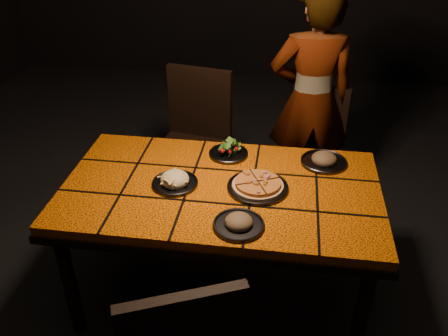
# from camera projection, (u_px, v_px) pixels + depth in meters

# --- Properties ---
(room_shell) EXTENTS (6.04, 7.04, 3.08)m
(room_shell) POSITION_uv_depth(u_px,v_px,m) (220.00, 39.00, 2.00)
(room_shell) COLOR black
(room_shell) RESTS_ON ground
(dining_table) EXTENTS (1.62, 0.92, 0.75)m
(dining_table) POSITION_uv_depth(u_px,v_px,m) (221.00, 198.00, 2.44)
(dining_table) COLOR orange
(dining_table) RESTS_ON ground
(chair_far_left) EXTENTS (0.53, 0.53, 1.00)m
(chair_far_left) POSITION_uv_depth(u_px,v_px,m) (195.00, 133.00, 3.26)
(chair_far_left) COLOR black
(chair_far_left) RESTS_ON ground
(chair_far_right) EXTENTS (0.48, 0.48, 0.87)m
(chair_far_right) POSITION_uv_depth(u_px,v_px,m) (314.00, 139.00, 3.35)
(chair_far_right) COLOR black
(chair_far_right) RESTS_ON ground
(diner) EXTENTS (0.62, 0.45, 1.57)m
(diner) POSITION_uv_depth(u_px,v_px,m) (311.00, 101.00, 3.20)
(diner) COLOR brown
(diner) RESTS_ON ground
(plate_pizza) EXTENTS (0.34, 0.34, 0.04)m
(plate_pizza) POSITION_uv_depth(u_px,v_px,m) (258.00, 186.00, 2.37)
(plate_pizza) COLOR #35353A
(plate_pizza) RESTS_ON dining_table
(plate_pasta) EXTENTS (0.23, 0.23, 0.08)m
(plate_pasta) POSITION_uv_depth(u_px,v_px,m) (175.00, 181.00, 2.39)
(plate_pasta) COLOR #35353A
(plate_pasta) RESTS_ON dining_table
(plate_salad) EXTENTS (0.22, 0.22, 0.07)m
(plate_salad) POSITION_uv_depth(u_px,v_px,m) (229.00, 151.00, 2.64)
(plate_salad) COLOR #35353A
(plate_salad) RESTS_ON dining_table
(plate_mushroom_a) EXTENTS (0.23, 0.23, 0.08)m
(plate_mushroom_a) POSITION_uv_depth(u_px,v_px,m) (239.00, 223.00, 2.11)
(plate_mushroom_a) COLOR #35353A
(plate_mushroom_a) RESTS_ON dining_table
(plate_mushroom_b) EXTENTS (0.25, 0.25, 0.08)m
(plate_mushroom_b) POSITION_uv_depth(u_px,v_px,m) (324.00, 160.00, 2.57)
(plate_mushroom_b) COLOR #35353A
(plate_mushroom_b) RESTS_ON dining_table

